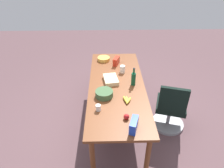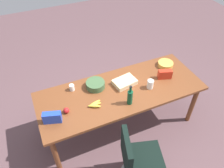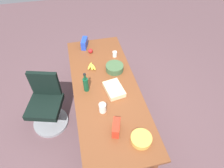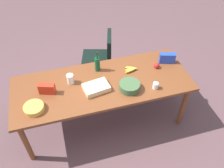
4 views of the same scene
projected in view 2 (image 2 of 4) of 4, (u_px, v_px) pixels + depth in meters
ground_plane at (120, 124)px, 3.69m from camera, size 10.00×10.00×0.00m
conference_table at (121, 94)px, 3.20m from camera, size 2.36×0.90×0.79m
office_chair at (139, 164)px, 2.78m from camera, size 0.60×0.60×0.94m
sheet_cake at (125, 82)px, 3.22m from camera, size 0.35×0.27×0.07m
apple_red at (66, 110)px, 2.82m from camera, size 0.09×0.09×0.08m
chip_bag_red at (165, 74)px, 3.29m from camera, size 0.22×0.14×0.14m
banana_bunch at (95, 105)px, 2.91m from camera, size 0.20×0.14×0.04m
mayo_jar at (150, 84)px, 3.14m from camera, size 0.09×0.09×0.13m
wine_bottle at (130, 97)px, 2.89m from camera, size 0.09×0.09×0.30m
salad_bowl at (95, 85)px, 3.16m from camera, size 0.31×0.31×0.10m
paper_cup at (72, 88)px, 3.12m from camera, size 0.09×0.09×0.09m
chip_bowl at (165, 64)px, 3.53m from camera, size 0.30×0.30×0.06m
chip_bag_blue at (52, 117)px, 2.69m from camera, size 0.23×0.14×0.15m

